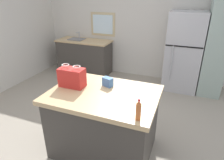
{
  "coord_description": "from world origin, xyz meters",
  "views": [
    {
      "loc": [
        1.15,
        -2.41,
        2.08
      ],
      "look_at": [
        0.24,
        -0.08,
        0.96
      ],
      "focal_mm": 31.73,
      "sensor_mm": 36.0,
      "label": 1
    }
  ],
  "objects_px": {
    "tall_cabinet": "(216,46)",
    "bottle": "(138,110)",
    "refrigerator": "(184,52)",
    "shopping_bag": "(72,77)",
    "small_box": "(108,82)",
    "kitchen_island": "(104,122)"
  },
  "relations": [
    {
      "from": "tall_cabinet",
      "to": "bottle",
      "type": "distance_m",
      "value": 3.03
    },
    {
      "from": "refrigerator",
      "to": "tall_cabinet",
      "type": "bearing_deg",
      "value": 0.03
    },
    {
      "from": "refrigerator",
      "to": "bottle",
      "type": "xyz_separation_m",
      "value": [
        -0.29,
        -2.89,
        0.15
      ]
    },
    {
      "from": "shopping_bag",
      "to": "bottle",
      "type": "distance_m",
      "value": 1.1
    },
    {
      "from": "refrigerator",
      "to": "small_box",
      "type": "xyz_separation_m",
      "value": [
        -0.86,
        -2.3,
        0.11
      ]
    },
    {
      "from": "tall_cabinet",
      "to": "shopping_bag",
      "type": "relative_size",
      "value": 6.11
    },
    {
      "from": "refrigerator",
      "to": "shopping_bag",
      "type": "height_order",
      "value": "refrigerator"
    },
    {
      "from": "kitchen_island",
      "to": "tall_cabinet",
      "type": "relative_size",
      "value": 0.66
    },
    {
      "from": "refrigerator",
      "to": "small_box",
      "type": "relative_size",
      "value": 12.58
    },
    {
      "from": "kitchen_island",
      "to": "tall_cabinet",
      "type": "xyz_separation_m",
      "value": [
        1.46,
        2.49,
        0.58
      ]
    },
    {
      "from": "refrigerator",
      "to": "tall_cabinet",
      "type": "xyz_separation_m",
      "value": [
        0.62,
        0.0,
        0.18
      ]
    },
    {
      "from": "small_box",
      "to": "shopping_bag",
      "type": "bearing_deg",
      "value": -158.18
    },
    {
      "from": "kitchen_island",
      "to": "small_box",
      "type": "distance_m",
      "value": 0.55
    },
    {
      "from": "small_box",
      "to": "bottle",
      "type": "bearing_deg",
      "value": -46.05
    },
    {
      "from": "kitchen_island",
      "to": "small_box",
      "type": "height_order",
      "value": "small_box"
    },
    {
      "from": "tall_cabinet",
      "to": "shopping_bag",
      "type": "bearing_deg",
      "value": -127.86
    },
    {
      "from": "shopping_bag",
      "to": "bottle",
      "type": "xyz_separation_m",
      "value": [
        1.02,
        -0.42,
        -0.02
      ]
    },
    {
      "from": "refrigerator",
      "to": "kitchen_island",
      "type": "bearing_deg",
      "value": -108.6
    },
    {
      "from": "shopping_bag",
      "to": "small_box",
      "type": "distance_m",
      "value": 0.48
    },
    {
      "from": "kitchen_island",
      "to": "bottle",
      "type": "height_order",
      "value": "bottle"
    },
    {
      "from": "small_box",
      "to": "bottle",
      "type": "relative_size",
      "value": 0.58
    },
    {
      "from": "kitchen_island",
      "to": "shopping_bag",
      "type": "height_order",
      "value": "shopping_bag"
    }
  ]
}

